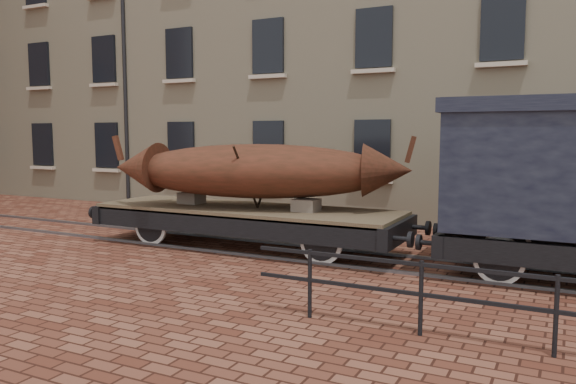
% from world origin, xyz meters
% --- Properties ---
extents(ground, '(90.00, 90.00, 0.00)m').
position_xyz_m(ground, '(0.00, 0.00, 0.00)').
color(ground, '#4D2318').
extents(warehouse_cream, '(40.00, 10.19, 14.00)m').
position_xyz_m(warehouse_cream, '(3.00, 9.99, 7.00)').
color(warehouse_cream, beige).
rests_on(warehouse_cream, ground).
extents(rail_track, '(30.00, 1.52, 0.06)m').
position_xyz_m(rail_track, '(0.00, 0.00, 0.03)').
color(rail_track, '#59595E').
rests_on(rail_track, ground).
extents(flatcar_wagon, '(8.12, 2.20, 1.23)m').
position_xyz_m(flatcar_wagon, '(-0.37, -0.00, 0.76)').
color(flatcar_wagon, brown).
rests_on(flatcar_wagon, ground).
extents(iron_boat, '(6.90, 3.55, 1.65)m').
position_xyz_m(iron_boat, '(-0.05, 0.00, 1.81)').
color(iron_boat, '#562517').
rests_on(iron_boat, flatcar_wagon).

